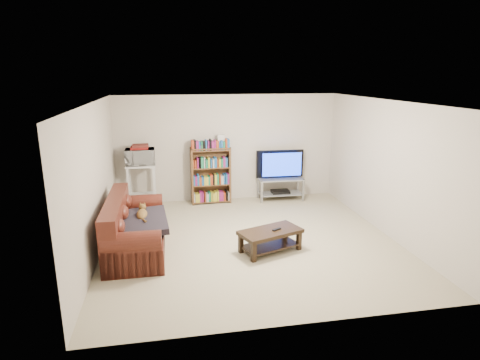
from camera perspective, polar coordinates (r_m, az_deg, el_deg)
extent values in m
plane|color=#C5B892|center=(7.13, 1.38, -8.57)|extent=(5.00, 5.00, 0.00)
plane|color=white|center=(6.56, 1.51, 11.05)|extent=(5.00, 5.00, 0.00)
plane|color=beige|center=(9.15, -1.75, 4.56)|extent=(5.00, 0.00, 5.00)
plane|color=beige|center=(4.44, 8.06, -6.91)|extent=(5.00, 0.00, 5.00)
plane|color=beige|center=(6.71, -19.95, -0.15)|extent=(0.00, 5.00, 5.00)
plane|color=beige|center=(7.64, 20.13, 1.59)|extent=(0.00, 5.00, 5.00)
cube|color=#511E15|center=(6.95, -14.42, -7.95)|extent=(0.89, 2.06, 0.39)
cube|color=#511E15|center=(6.89, -17.19, -6.08)|extent=(0.26, 2.06, 0.86)
cube|color=#511E15|center=(6.09, -15.01, -10.72)|extent=(0.85, 0.24, 0.51)
cube|color=#511E15|center=(7.78, -14.03, -4.97)|extent=(0.85, 0.24, 0.51)
cube|color=#252028|center=(6.69, -13.82, -5.80)|extent=(0.88, 1.10, 0.18)
cube|color=black|center=(6.62, 4.34, -7.36)|extent=(1.12, 0.82, 0.06)
cube|color=black|center=(6.71, 4.30, -9.24)|extent=(1.01, 0.74, 0.03)
cube|color=black|center=(6.31, 1.94, -10.27)|extent=(0.09, 0.09, 0.31)
cube|color=black|center=(6.79, 8.37, -8.55)|extent=(0.09, 0.09, 0.31)
cube|color=black|center=(6.61, 0.12, -9.06)|extent=(0.09, 0.09, 0.31)
cube|color=black|center=(7.07, 6.41, -7.51)|extent=(0.09, 0.09, 0.31)
cube|color=black|center=(6.62, 5.23, -7.00)|extent=(0.17, 0.12, 0.02)
cube|color=#999EA3|center=(9.27, 5.80, 0.18)|extent=(1.04, 0.48, 0.03)
cube|color=#999EA3|center=(9.36, 5.74, -1.88)|extent=(0.99, 0.46, 0.02)
cube|color=gray|center=(9.03, 3.11, -1.74)|extent=(0.05, 0.05, 0.51)
cube|color=gray|center=(9.28, 8.96, -1.46)|extent=(0.05, 0.05, 0.51)
cube|color=gray|center=(9.41, 2.60, -1.05)|extent=(0.05, 0.05, 0.51)
cube|color=gray|center=(9.65, 8.23, -0.80)|extent=(0.05, 0.05, 0.51)
imported|color=black|center=(9.19, 5.85, 2.19)|extent=(1.11, 0.17, 0.64)
cube|color=black|center=(9.35, 5.75, -1.65)|extent=(0.42, 0.30, 0.06)
cube|color=brown|center=(8.94, -6.84, 0.51)|extent=(0.05, 0.27, 1.27)
cube|color=brown|center=(9.05, -1.54, 0.79)|extent=(0.05, 0.27, 1.27)
cube|color=brown|center=(8.85, -4.25, 4.54)|extent=(0.89, 0.30, 0.03)
cube|color=maroon|center=(8.82, -5.51, 4.81)|extent=(0.26, 0.20, 0.07)
cube|color=silver|center=(8.76, -13.95, 2.04)|extent=(0.62, 0.45, 0.04)
cube|color=silver|center=(8.92, -13.69, -2.09)|extent=(0.56, 0.41, 0.03)
cube|color=silver|center=(8.72, -15.55, -1.45)|extent=(0.05, 0.05, 0.94)
cube|color=silver|center=(8.69, -12.05, -1.28)|extent=(0.05, 0.05, 0.94)
cube|color=silver|center=(9.07, -15.38, -0.81)|extent=(0.05, 0.05, 0.94)
cube|color=silver|center=(9.04, -12.03, -0.65)|extent=(0.05, 0.05, 0.94)
imported|color=silver|center=(8.72, -14.03, 3.24)|extent=(0.61, 0.42, 0.33)
cube|color=maroon|center=(8.68, -14.10, 4.48)|extent=(0.36, 0.32, 0.05)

